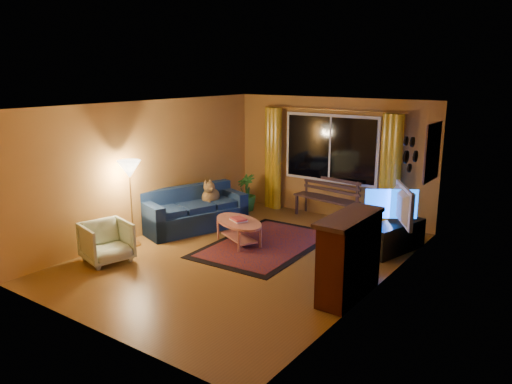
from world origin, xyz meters
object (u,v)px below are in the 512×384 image
Objects in this scene: bench at (326,208)px; sofa at (194,209)px; tv_console at (395,237)px; armchair at (106,240)px; floor_lamp at (131,204)px; coffee_table at (239,232)px.

sofa reaches higher than bench.
armchair is at bearing -124.58° from tv_console.
armchair is 0.59× the size of tv_console.
sofa is at bearing -149.34° from tv_console.
sofa is at bearing -121.11° from bench.
armchair is (0.01, -2.10, -0.04)m from sofa.
bench is at bearing 59.78° from floor_lamp.
armchair is 0.47× the size of floor_lamp.
tv_console is (2.41, 1.24, 0.04)m from coffee_table.
sofa is at bearing 15.01° from armchair.
bench is 1.17× the size of tv_console.
sofa is 1.63× the size of tv_console.
floor_lamp reaches higher than sofa.
sofa is at bearing 171.50° from coffee_table.
sofa is 1.68× the size of coffee_table.
floor_lamp is at bearing -81.79° from sofa.
armchair is (-1.75, -4.22, 0.15)m from bench.
tv_console reaches higher than bench.
sofa is 2.10m from armchair.
floor_lamp is 1.29× the size of coffee_table.
armchair reaches higher than coffee_table.
tv_console is (3.89, 2.38, -0.51)m from floor_lamp.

